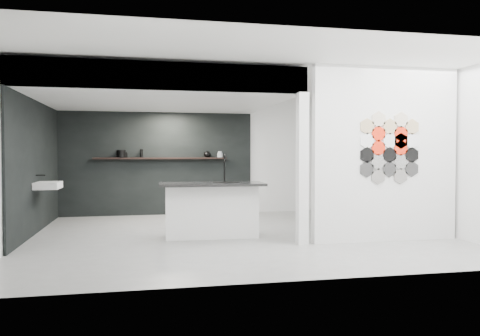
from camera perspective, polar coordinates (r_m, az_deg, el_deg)
name	(u,v)px	position (r m, az deg, el deg)	size (l,w,h in m)	color
floor	(238,235)	(8.18, -0.27, -8.18)	(7.00, 6.00, 0.01)	slate
partition_panel	(385,154)	(7.88, 17.31, 1.62)	(2.45, 0.15, 2.80)	silver
bay_clad_back	(157,164)	(10.87, -10.11, 0.53)	(4.40, 0.04, 2.35)	black
bay_clad_left	(36,167)	(9.10, -23.57, 0.15)	(0.04, 4.00, 2.35)	black
bulkhead	(159,93)	(8.97, -9.83, 9.05)	(4.40, 4.00, 0.40)	silver
corner_column	(302,169)	(7.31, 7.60, -0.09)	(0.16, 0.16, 2.35)	silver
fascia_beam	(163,76)	(7.07, -9.33, 11.02)	(4.40, 0.16, 0.40)	silver
wall_basin	(48,185)	(8.87, -22.35, -1.97)	(0.40, 0.60, 0.12)	silver
display_shelf	(161,158)	(10.77, -9.57, 1.18)	(3.00, 0.15, 0.04)	black
kitchen_island	(211,209)	(7.94, -3.50, -5.01)	(1.77, 0.85, 1.40)	silver
stockpot	(121,154)	(10.77, -14.27, 1.69)	(0.20, 0.20, 0.16)	black
kettle	(207,154)	(10.86, -4.03, 1.68)	(0.16, 0.16, 0.14)	black
glass_bowl	(220,155)	(10.90, -2.46, 1.56)	(0.13, 0.13, 0.09)	gray
glass_vase	(220,154)	(10.90, -2.46, 1.68)	(0.10, 0.10, 0.14)	gray
bottle_dark	(141,153)	(10.76, -11.92, 1.76)	(0.07, 0.07, 0.18)	black
utensil_cup	(125,155)	(10.77, -13.81, 1.56)	(0.09, 0.09, 0.11)	black
hex_tile_cluster	(390,148)	(7.82, 17.83, 2.38)	(1.04, 0.02, 1.16)	#2D2D2D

